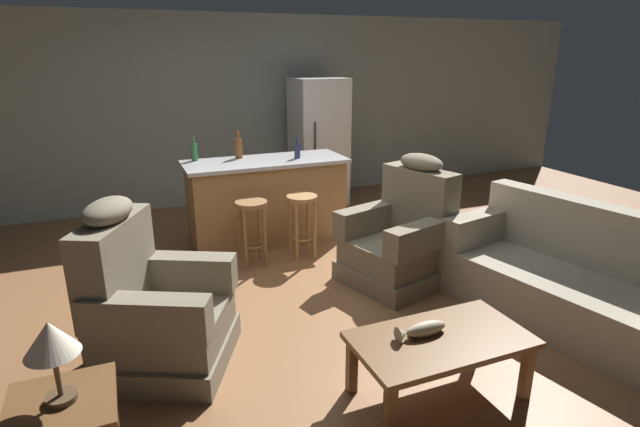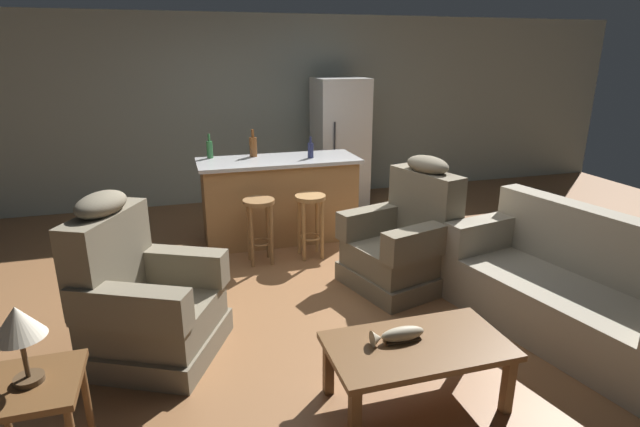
% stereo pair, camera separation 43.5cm
% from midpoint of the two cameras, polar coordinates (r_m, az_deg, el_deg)
% --- Properties ---
extents(ground_plane, '(12.00, 12.00, 0.00)m').
position_cam_midpoint_polar(ground_plane, '(4.70, 1.64, -8.47)').
color(ground_plane, brown).
extents(back_wall, '(12.00, 0.05, 2.60)m').
position_cam_midpoint_polar(back_wall, '(7.29, -6.08, 11.64)').
color(back_wall, '#939E93').
rests_on(back_wall, ground_plane).
extents(coffee_table, '(1.10, 0.60, 0.42)m').
position_cam_midpoint_polar(coffee_table, '(3.23, 15.02, -15.08)').
color(coffee_table, brown).
rests_on(coffee_table, ground_plane).
extents(fish_figurine, '(0.34, 0.10, 0.10)m').
position_cam_midpoint_polar(fish_figurine, '(3.17, 12.88, -13.50)').
color(fish_figurine, '#4C3823').
rests_on(fish_figurine, coffee_table).
extents(couch, '(1.21, 2.03, 0.94)m').
position_cam_midpoint_polar(couch, '(4.42, 29.62, -7.91)').
color(couch, '#9E937F').
rests_on(couch, ground_plane).
extents(recliner_near_lamp, '(1.13, 1.13, 1.20)m').
position_cam_midpoint_polar(recliner_near_lamp, '(3.72, -16.46, -9.54)').
color(recliner_near_lamp, '#756B56').
rests_on(recliner_near_lamp, ground_plane).
extents(recliner_near_island, '(1.04, 1.04, 1.20)m').
position_cam_midpoint_polar(recliner_near_island, '(4.73, 12.33, -3.16)').
color(recliner_near_island, '#756B56').
rests_on(recliner_near_island, ground_plane).
extents(end_table, '(0.48, 0.48, 0.56)m').
position_cam_midpoint_polar(end_table, '(2.88, -26.28, -18.69)').
color(end_table, brown).
rests_on(end_table, ground_plane).
extents(table_lamp, '(0.24, 0.24, 0.41)m').
position_cam_midpoint_polar(table_lamp, '(2.67, -27.31, -11.47)').
color(table_lamp, '#4C3823').
rests_on(table_lamp, end_table).
extents(kitchen_island, '(1.80, 0.70, 0.95)m').
position_cam_midpoint_polar(kitchen_island, '(5.74, -2.51, 1.62)').
color(kitchen_island, '#9E7042').
rests_on(kitchen_island, ground_plane).
extents(bar_stool_left, '(0.32, 0.32, 0.68)m').
position_cam_midpoint_polar(bar_stool_left, '(5.08, -4.53, -0.68)').
color(bar_stool_left, olive).
rests_on(bar_stool_left, ground_plane).
extents(bar_stool_right, '(0.32, 0.32, 0.68)m').
position_cam_midpoint_polar(bar_stool_right, '(5.21, 1.27, -0.14)').
color(bar_stool_right, '#A87A47').
rests_on(bar_stool_right, ground_plane).
extents(refrigerator, '(0.70, 0.69, 1.76)m').
position_cam_midpoint_polar(refrigerator, '(7.10, 4.05, 8.10)').
color(refrigerator, white).
rests_on(refrigerator, ground_plane).
extents(bottle_tall_green, '(0.07, 0.07, 0.24)m').
position_cam_midpoint_polar(bottle_tall_green, '(5.66, 1.13, 7.26)').
color(bottle_tall_green, '#23284C').
rests_on(bottle_tall_green, kitchen_island).
extents(bottle_short_amber, '(0.07, 0.07, 0.27)m').
position_cam_midpoint_polar(bottle_short_amber, '(5.74, -10.39, 7.25)').
color(bottle_short_amber, '#2D6B38').
rests_on(bottle_short_amber, kitchen_island).
extents(bottle_wine_dark, '(0.09, 0.09, 0.31)m').
position_cam_midpoint_polar(bottle_wine_dark, '(5.75, -5.50, 7.64)').
color(bottle_wine_dark, brown).
rests_on(bottle_wine_dark, kitchen_island).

